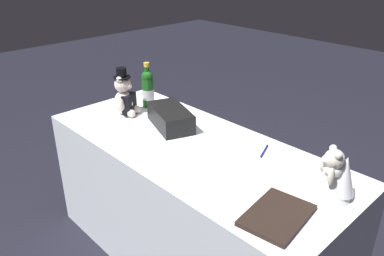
{
  "coord_description": "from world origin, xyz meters",
  "views": [
    {
      "loc": [
        -1.31,
        1.25,
        1.73
      ],
      "look_at": [
        0.0,
        0.0,
        0.87
      ],
      "focal_mm": 35.99,
      "sensor_mm": 36.0,
      "label": 1
    }
  ],
  "objects_px": {
    "signing_pen": "(264,152)",
    "gift_case_black": "(170,118)",
    "teddy_bear_groom": "(125,97)",
    "guestbook": "(277,215)",
    "teddy_bear_bride": "(335,177)",
    "champagne_bottle": "(148,88)"
  },
  "relations": [
    {
      "from": "signing_pen",
      "to": "guestbook",
      "type": "height_order",
      "value": "guestbook"
    },
    {
      "from": "teddy_bear_bride",
      "to": "guestbook",
      "type": "bearing_deg",
      "value": 75.22
    },
    {
      "from": "signing_pen",
      "to": "teddy_bear_bride",
      "type": "bearing_deg",
      "value": 166.64
    },
    {
      "from": "signing_pen",
      "to": "guestbook",
      "type": "distance_m",
      "value": 0.52
    },
    {
      "from": "gift_case_black",
      "to": "guestbook",
      "type": "height_order",
      "value": "gift_case_black"
    },
    {
      "from": "guestbook",
      "to": "gift_case_black",
      "type": "bearing_deg",
      "value": -22.92
    },
    {
      "from": "teddy_bear_groom",
      "to": "teddy_bear_bride",
      "type": "bearing_deg",
      "value": -174.74
    },
    {
      "from": "teddy_bear_bride",
      "to": "signing_pen",
      "type": "relative_size",
      "value": 1.62
    },
    {
      "from": "teddy_bear_groom",
      "to": "guestbook",
      "type": "distance_m",
      "value": 1.27
    },
    {
      "from": "teddy_bear_bride",
      "to": "gift_case_black",
      "type": "distance_m",
      "value": 1.0
    },
    {
      "from": "teddy_bear_groom",
      "to": "gift_case_black",
      "type": "distance_m",
      "value": 0.35
    },
    {
      "from": "gift_case_black",
      "to": "teddy_bear_bride",
      "type": "bearing_deg",
      "value": -177.89
    },
    {
      "from": "guestbook",
      "to": "teddy_bear_groom",
      "type": "bearing_deg",
      "value": -15.26
    },
    {
      "from": "champagne_bottle",
      "to": "signing_pen",
      "type": "xyz_separation_m",
      "value": [
        -0.91,
        -0.04,
        -0.12
      ]
    },
    {
      "from": "teddy_bear_groom",
      "to": "guestbook",
      "type": "xyz_separation_m",
      "value": [
        -1.25,
        0.16,
        -0.11
      ]
    },
    {
      "from": "signing_pen",
      "to": "gift_case_black",
      "type": "xyz_separation_m",
      "value": [
        0.57,
        0.14,
        0.05
      ]
    },
    {
      "from": "signing_pen",
      "to": "gift_case_black",
      "type": "height_order",
      "value": "gift_case_black"
    },
    {
      "from": "guestbook",
      "to": "champagne_bottle",
      "type": "bearing_deg",
      "value": -23.22
    },
    {
      "from": "teddy_bear_bride",
      "to": "teddy_bear_groom",
      "type": "bearing_deg",
      "value": 5.26
    },
    {
      "from": "gift_case_black",
      "to": "teddy_bear_groom",
      "type": "bearing_deg",
      "value": 14.57
    },
    {
      "from": "teddy_bear_groom",
      "to": "signing_pen",
      "type": "height_order",
      "value": "teddy_bear_groom"
    },
    {
      "from": "signing_pen",
      "to": "champagne_bottle",
      "type": "bearing_deg",
      "value": 2.57
    }
  ]
}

